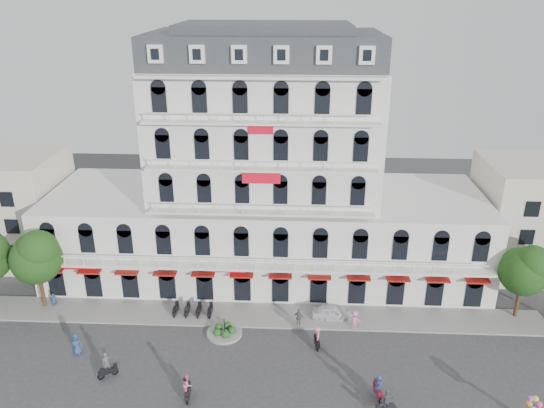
{
  "coord_description": "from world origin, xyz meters",
  "views": [
    {
      "loc": [
        3.17,
        -33.22,
        28.89
      ],
      "look_at": [
        1.07,
        10.0,
        11.07
      ],
      "focal_mm": 35.0,
      "sensor_mm": 36.0,
      "label": 1
    }
  ],
  "objects_px": {
    "parked_car": "(333,312)",
    "rider_southwest": "(187,386)",
    "rider_northeast": "(387,403)",
    "rider_east": "(378,386)",
    "rider_center": "(317,337)",
    "rider_west": "(107,366)"
  },
  "relations": [
    {
      "from": "rider_west",
      "to": "rider_northeast",
      "type": "relative_size",
      "value": 1.02
    },
    {
      "from": "rider_west",
      "to": "rider_southwest",
      "type": "relative_size",
      "value": 0.99
    },
    {
      "from": "rider_east",
      "to": "rider_west",
      "type": "bearing_deg",
      "value": 77.5
    },
    {
      "from": "rider_east",
      "to": "rider_center",
      "type": "height_order",
      "value": "rider_east"
    },
    {
      "from": "rider_east",
      "to": "rider_center",
      "type": "bearing_deg",
      "value": 28.01
    },
    {
      "from": "rider_southwest",
      "to": "rider_east",
      "type": "distance_m",
      "value": 14.35
    },
    {
      "from": "rider_west",
      "to": "rider_center",
      "type": "bearing_deg",
      "value": -19.15
    },
    {
      "from": "parked_car",
      "to": "rider_center",
      "type": "bearing_deg",
      "value": 159.91
    },
    {
      "from": "rider_southwest",
      "to": "rider_east",
      "type": "height_order",
      "value": "rider_southwest"
    },
    {
      "from": "rider_east",
      "to": "rider_center",
      "type": "xyz_separation_m",
      "value": [
        -4.44,
        5.84,
        0.06
      ]
    },
    {
      "from": "parked_car",
      "to": "rider_southwest",
      "type": "height_order",
      "value": "rider_southwest"
    },
    {
      "from": "rider_center",
      "to": "parked_car",
      "type": "bearing_deg",
      "value": 153.9
    },
    {
      "from": "parked_car",
      "to": "rider_southwest",
      "type": "distance_m",
      "value": 15.94
    },
    {
      "from": "rider_southwest",
      "to": "rider_northeast",
      "type": "bearing_deg",
      "value": -98.51
    },
    {
      "from": "parked_car",
      "to": "rider_west",
      "type": "xyz_separation_m",
      "value": [
        -18.35,
        -8.95,
        0.39
      ]
    },
    {
      "from": "parked_car",
      "to": "rider_southwest",
      "type": "relative_size",
      "value": 1.7
    },
    {
      "from": "rider_east",
      "to": "parked_car",
      "type": "bearing_deg",
      "value": 6.31
    },
    {
      "from": "rider_southwest",
      "to": "rider_northeast",
      "type": "distance_m",
      "value": 14.69
    },
    {
      "from": "rider_northeast",
      "to": "rider_southwest",
      "type": "bearing_deg",
      "value": -18.29
    },
    {
      "from": "parked_car",
      "to": "rider_center",
      "type": "height_order",
      "value": "rider_center"
    },
    {
      "from": "rider_east",
      "to": "rider_center",
      "type": "distance_m",
      "value": 7.33
    },
    {
      "from": "parked_car",
      "to": "rider_east",
      "type": "distance_m",
      "value": 10.55
    }
  ]
}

